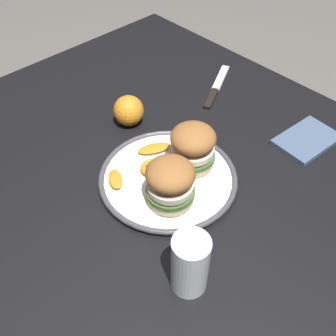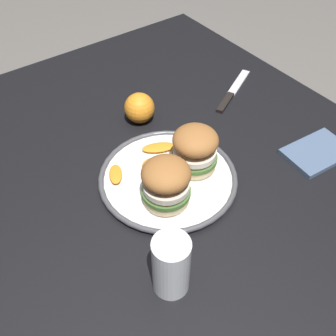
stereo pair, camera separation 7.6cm
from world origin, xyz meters
The scene contains 12 objects.
ground_plane centered at (0.00, 0.00, 0.00)m, with size 8.00×8.00×0.00m, color slate.
dining_table centered at (0.00, 0.00, 0.66)m, with size 1.20×1.06×0.75m.
dinner_plate centered at (0.03, -0.01, 0.76)m, with size 0.31×0.31×0.02m.
sandwich_half_left centered at (0.04, 0.06, 0.82)m, with size 0.13×0.13×0.10m.
sandwich_half_right centered at (0.09, -0.05, 0.82)m, with size 0.14×0.14×0.10m.
orange_peel_curled centered at (0.00, -0.02, 0.77)m, with size 0.08×0.08×0.01m.
orange_peel_strip_long centered at (-0.03, -0.10, 0.77)m, with size 0.06×0.05×0.01m.
orange_peel_strip_short centered at (-0.05, 0.03, 0.77)m, with size 0.06×0.08×0.01m.
drinking_glass centered at (0.24, -0.15, 0.81)m, with size 0.07×0.07×0.13m.
whole_orange centered at (-0.18, 0.06, 0.79)m, with size 0.08×0.08×0.08m, color orange.
table_knife centered at (-0.12, 0.33, 0.75)m, with size 0.12×0.20×0.01m.
folded_napkin centered at (0.17, 0.33, 0.76)m, with size 0.15×0.10×0.01m, color slate.
Camera 2 is at (0.52, -0.36, 1.40)m, focal length 42.62 mm.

